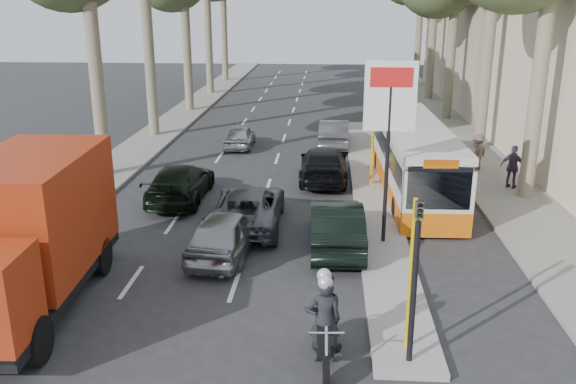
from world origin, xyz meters
The scene contains 18 objects.
ground centered at (0.00, 0.00, 0.00)m, with size 120.00×120.00×0.00m, color #28282B.
sidewalk_right centered at (8.60, 25.00, 0.06)m, with size 3.20×70.00×0.12m, color gray.
median_left centered at (-8.00, 28.00, 0.06)m, with size 2.40×64.00×0.12m, color gray.
traffic_island centered at (3.25, 11.00, 0.08)m, with size 1.50×26.00×0.16m, color gray.
billboard centered at (3.25, 5.00, 3.70)m, with size 1.50×12.10×5.60m.
traffic_light_island centered at (3.25, -1.50, 2.49)m, with size 0.16×0.41×3.60m.
silver_hatchback centered at (-1.48, 4.00, 0.69)m, with size 1.62×4.03×1.37m, color #9B9EA2.
dark_hatchback centered at (1.80, 4.76, 0.73)m, with size 1.55×4.44×1.46m, color black.
queue_car_a centered at (-1.10, 6.41, 0.67)m, with size 2.21×4.80×1.33m, color #4A4D52.
queue_car_b centered at (1.33, 11.98, 0.69)m, with size 1.95×4.79×1.39m, color black.
queue_car_c centered at (-3.00, 17.67, 0.58)m, with size 1.37×3.41×1.16m, color #AEB0B6.
queue_car_d centered at (1.80, 18.17, 0.70)m, with size 1.47×4.22×1.39m, color #515259.
queue_car_e centered at (-4.00, 9.00, 0.68)m, with size 1.91×4.71×1.37m, color black.
red_truck centered at (-5.71, 0.59, 1.93)m, with size 2.93×6.95×3.64m.
city_bus centered at (4.80, 10.65, 1.43)m, with size 2.50×10.32×2.71m.
motorcycle centered at (1.49, -1.25, 0.91)m, with size 0.87×2.36×2.01m.
pedestrian_near centered at (8.76, 11.03, 0.98)m, with size 1.00×0.49×1.71m, color #43334D.
pedestrian_far centered at (8.01, 13.67, 0.91)m, with size 1.02×0.45×1.58m, color brown.
Camera 1 is at (1.49, -12.54, 7.25)m, focal length 38.00 mm.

